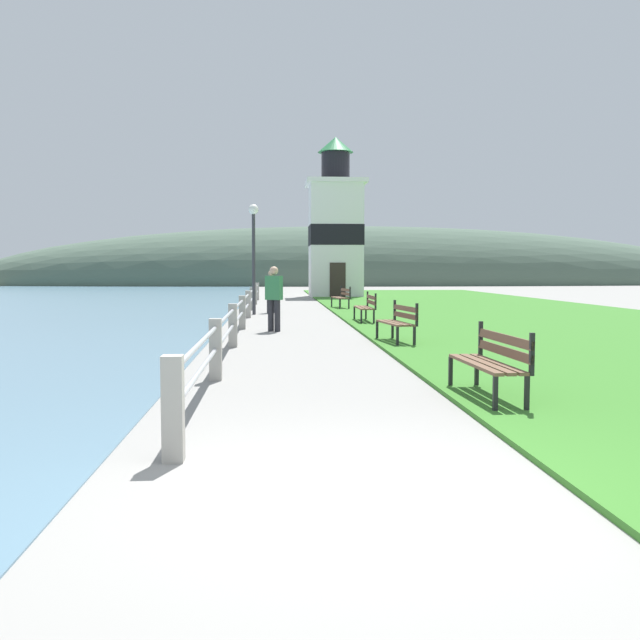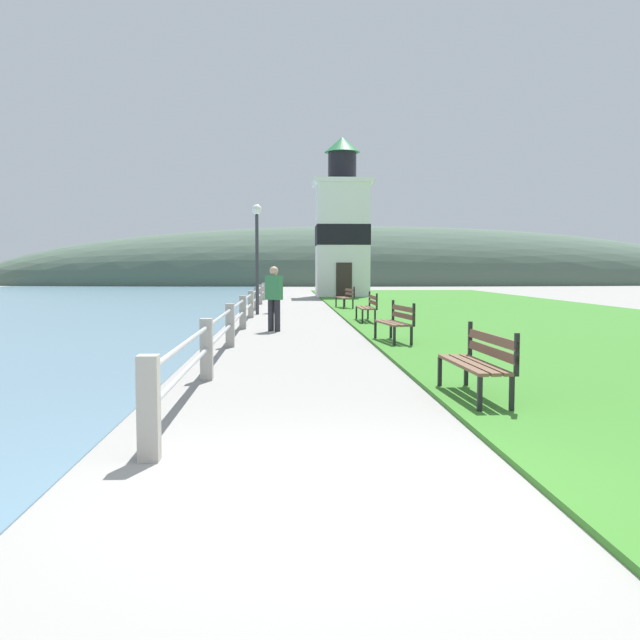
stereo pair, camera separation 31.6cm
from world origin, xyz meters
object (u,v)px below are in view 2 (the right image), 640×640
lighthouse (342,230)px  lamp_post (257,239)px  park_bench_far (368,305)px  person_strolling (275,290)px  person_by_railing (274,296)px  park_bench_by_lighthouse (346,296)px  park_bench_midway (397,320)px  park_bench_near (480,359)px

lighthouse → lamp_post: (-4.33, -15.96, -1.19)m
park_bench_far → person_strolling: bearing=-60.3°
person_strolling → person_by_railing: (0.11, -7.94, 0.07)m
park_bench_by_lighthouse → lighthouse: bearing=-100.8°
park_bench_midway → lighthouse: bearing=-99.3°
park_bench_near → lamp_post: lamp_post is taller
park_bench_near → park_bench_midway: same height
park_bench_near → person_strolling: (-2.84, 18.04, 0.33)m
park_bench_midway → lighthouse: lighthouse is taller
person_strolling → person_by_railing: 7.94m
person_by_railing → person_strolling: bearing=26.7°
park_bench_by_lighthouse → person_by_railing: bearing=67.6°
park_bench_far → person_by_railing: (-2.83, -2.78, 0.39)m
park_bench_near → lighthouse: size_ratio=0.20×
park_bench_far → lighthouse: (0.78, 20.21, 3.39)m
person_strolling → lamp_post: size_ratio=0.40×
park_bench_midway → lighthouse: 26.56m
person_strolling → park_bench_midway: bearing=-160.0°
person_by_railing → park_bench_near: bearing=-138.9°
park_bench_far → person_strolling: 5.95m
park_bench_by_lighthouse → person_by_railing: size_ratio=0.98×
park_bench_near → park_bench_far: same height
park_bench_by_lighthouse → lighthouse: 13.20m
park_bench_near → park_bench_midway: bearing=-92.4°
park_bench_midway → person_by_railing: 4.34m
park_bench_near → person_by_railing: person_by_railing is taller
lighthouse → person_by_railing: 23.46m
park_bench_near → lighthouse: bearing=-93.8°
park_bench_by_lighthouse → lamp_post: bearing=35.4°
park_bench_near → lamp_post: 17.61m
park_bench_midway → person_strolling: 11.64m
park_bench_near → park_bench_by_lighthouse: size_ratio=1.09×
park_bench_midway → park_bench_far: bearing=-98.2°
park_bench_near → lamp_post: bearing=-80.9°
person_by_railing → park_bench_by_lighthouse: bearing=10.7°
park_bench_near → park_bench_far: bearing=-92.7°
park_bench_near → person_strolling: person_strolling is taller
park_bench_midway → park_bench_by_lighthouse: (0.05, 13.60, 0.00)m
lamp_post → park_bench_near: bearing=-78.6°
park_bench_midway → lighthouse: size_ratio=0.18×
park_bench_near → park_bench_by_lighthouse: same height
park_bench_midway → person_strolling: (-2.85, 11.28, 0.33)m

